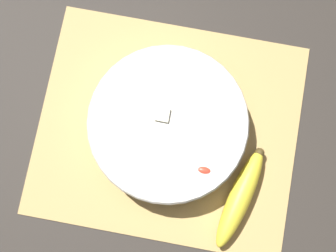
# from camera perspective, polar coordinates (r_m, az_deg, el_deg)

# --- Properties ---
(ground_plane) EXTENTS (6.00, 6.00, 0.00)m
(ground_plane) POSITION_cam_1_polar(r_m,az_deg,el_deg) (0.84, -0.00, -0.38)
(ground_plane) COLOR #2D2823
(bamboo_mat_center) EXTENTS (0.46, 0.39, 0.01)m
(bamboo_mat_center) POSITION_cam_1_polar(r_m,az_deg,el_deg) (0.84, -0.00, -0.35)
(bamboo_mat_center) COLOR tan
(bamboo_mat_center) RESTS_ON ground_plane
(fruit_salad_bowl) EXTENTS (0.27, 0.27, 0.07)m
(fruit_salad_bowl) POSITION_cam_1_polar(r_m,az_deg,el_deg) (0.80, -0.05, 0.16)
(fruit_salad_bowl) COLOR silver
(fruit_salad_bowl) RESTS_ON bamboo_mat_center
(whole_banana) EXTENTS (0.08, 0.18, 0.04)m
(whole_banana) POSITION_cam_1_polar(r_m,az_deg,el_deg) (0.81, 8.79, -8.58)
(whole_banana) COLOR yellow
(whole_banana) RESTS_ON bamboo_mat_center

